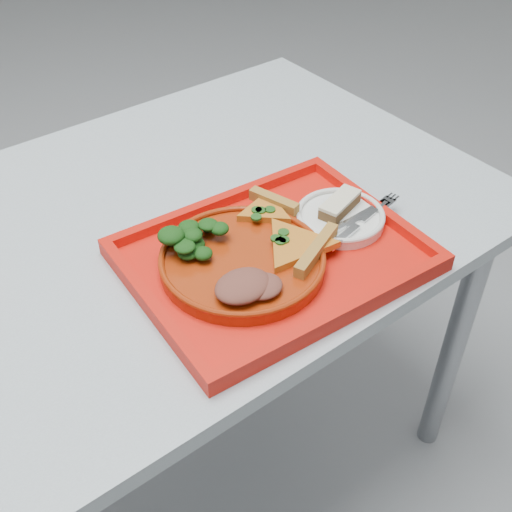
# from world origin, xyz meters

# --- Properties ---
(ground) EXTENTS (10.00, 10.00, 0.00)m
(ground) POSITION_xyz_m (0.00, 0.00, 0.00)
(ground) COLOR #95989E
(ground) RESTS_ON ground
(table) EXTENTS (1.60, 0.80, 0.75)m
(table) POSITION_xyz_m (0.00, 0.00, 0.68)
(table) COLOR #9AA5AD
(table) RESTS_ON ground
(tray_main) EXTENTS (0.47, 0.38, 0.01)m
(tray_main) POSITION_xyz_m (0.29, -0.20, 0.76)
(tray_main) COLOR red
(tray_main) RESTS_ON table
(dinner_plate) EXTENTS (0.26, 0.26, 0.02)m
(dinner_plate) POSITION_xyz_m (0.23, -0.19, 0.77)
(dinner_plate) COLOR #952809
(dinner_plate) RESTS_ON tray_main
(side_plate) EXTENTS (0.15, 0.15, 0.01)m
(side_plate) POSITION_xyz_m (0.43, -0.20, 0.77)
(side_plate) COLOR white
(side_plate) RESTS_ON tray_main
(pizza_slice_a) EXTENTS (0.17, 0.18, 0.02)m
(pizza_slice_a) POSITION_xyz_m (0.31, -0.23, 0.79)
(pizza_slice_a) COLOR gold
(pizza_slice_a) RESTS_ON dinner_plate
(pizza_slice_b) EXTENTS (0.13, 0.12, 0.02)m
(pizza_slice_b) POSITION_xyz_m (0.33, -0.13, 0.79)
(pizza_slice_b) COLOR gold
(pizza_slice_b) RESTS_ON dinner_plate
(salad_heap) EXTENTS (0.10, 0.09, 0.05)m
(salad_heap) POSITION_xyz_m (0.20, -0.13, 0.80)
(salad_heap) COLOR black
(salad_heap) RESTS_ON dinner_plate
(meat_portion) EXTENTS (0.09, 0.07, 0.03)m
(meat_portion) POSITION_xyz_m (0.19, -0.26, 0.79)
(meat_portion) COLOR brown
(meat_portion) RESTS_ON dinner_plate
(dessert_bar) EXTENTS (0.09, 0.06, 0.02)m
(dessert_bar) POSITION_xyz_m (0.44, -0.19, 0.79)
(dessert_bar) COLOR #4F331A
(dessert_bar) RESTS_ON side_plate
(knife) EXTENTS (0.19, 0.02, 0.01)m
(knife) POSITION_xyz_m (0.43, -0.23, 0.78)
(knife) COLOR silver
(knife) RESTS_ON side_plate
(fork) EXTENTS (0.19, 0.06, 0.01)m
(fork) POSITION_xyz_m (0.44, -0.24, 0.78)
(fork) COLOR silver
(fork) RESTS_ON side_plate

